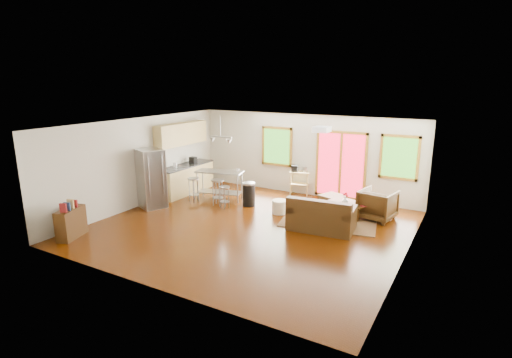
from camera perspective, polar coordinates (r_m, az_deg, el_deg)
The scene contains 29 objects.
floor at distance 10.26m, azimuth -0.83°, elevation -6.92°, with size 7.50×7.00×0.02m, color #311301.
ceiling at distance 9.64m, azimuth -0.89°, elevation 7.77°, with size 7.50×7.00×0.02m, color silver.
back_wall at distance 12.95m, azimuth 7.04°, elevation 3.44°, with size 7.50×0.02×2.60m, color beige.
left_wall at distance 12.17m, azimuth -16.32°, elevation 2.29°, with size 0.02×7.00×2.60m, color beige.
right_wall at distance 8.66m, azimuth 21.15°, elevation -2.78°, with size 0.02×7.00×2.60m, color beige.
front_wall at distance 7.20m, azimuth -15.23°, elevation -5.67°, with size 7.50×0.02×2.60m, color beige.
window_left at distance 13.28m, azimuth 2.99°, elevation 4.67°, with size 1.10×0.05×1.30m.
french_doors at distance 12.54m, azimuth 11.99°, elevation 1.96°, with size 1.60×0.05×2.10m.
window_right at distance 12.08m, azimuth 19.78°, elevation 2.90°, with size 1.10×0.05×1.30m.
rug at distance 10.95m, azimuth 10.46°, elevation -5.68°, with size 2.43×1.87×0.02m, color #445C34.
loveseat at distance 10.10m, azimuth 9.29°, elevation -5.37°, with size 1.68×1.06×0.85m.
coffee_table at distance 11.21m, azimuth 13.04°, elevation -3.51°, with size 1.14×0.85×0.41m.
armchair at distance 11.16m, azimuth 16.99°, elevation -3.33°, with size 0.87×0.82×0.90m, color #301F0C.
ottoman at distance 11.82m, azimuth 10.87°, elevation -3.23°, with size 0.61×0.61×0.41m, color #301F0C.
pouf at distance 11.25m, azimuth 3.40°, elevation -3.97°, with size 0.43×0.43×0.38m, color white.
vase at distance 11.04m, azimuth 12.61°, elevation -2.89°, with size 0.21×0.22×0.31m.
book at distance 10.95m, azimuth 14.68°, elevation -2.91°, with size 0.23×0.03×0.31m, color maroon.
cabinets at distance 13.28m, azimuth -10.16°, elevation 1.96°, with size 0.64×2.24×2.30m.
refrigerator at distance 11.98m, azimuth -14.73°, elevation 0.07°, with size 0.89×0.88×1.73m.
island at distance 12.43m, azimuth -5.23°, elevation -0.14°, with size 1.54×0.92×0.91m.
cup at distance 12.09m, azimuth -2.64°, elevation 1.35°, with size 0.11×0.09×0.11m, color silver.
bar_stool_a at distance 12.32m, azimuth -8.92°, elevation -0.73°, with size 0.42×0.42×0.74m.
bar_stool_b at distance 11.87m, azimuth -5.53°, elevation -1.03°, with size 0.44×0.44×0.79m.
bar_stool_c at distance 11.60m, azimuth -4.52°, elevation -1.87°, with size 0.39×0.39×0.65m.
trash_can at distance 11.83m, azimuth -1.04°, elevation -2.16°, with size 0.47×0.47×0.71m.
kitchen_cart at distance 12.98m, azimuth 6.16°, elevation 0.60°, with size 0.72×0.57×0.96m.
bookshelf at distance 10.46m, azimuth -24.92°, elevation -5.66°, with size 0.56×0.86×0.95m.
ceiling_flush at distance 9.51m, azimuth 9.39°, elevation 7.01°, with size 0.35×0.35×0.12m, color white.
pendant_light at distance 12.00m, azimuth -5.09°, elevation 5.55°, with size 0.80×0.18×0.79m.
Camera 1 is at (4.86, -8.26, 3.67)m, focal length 28.00 mm.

